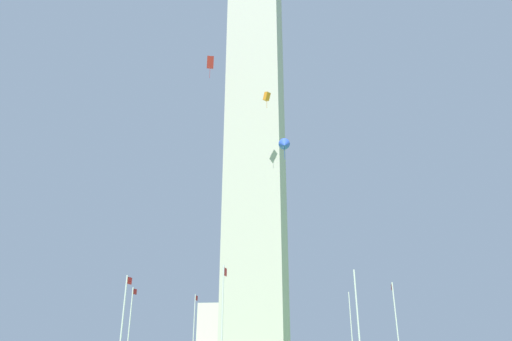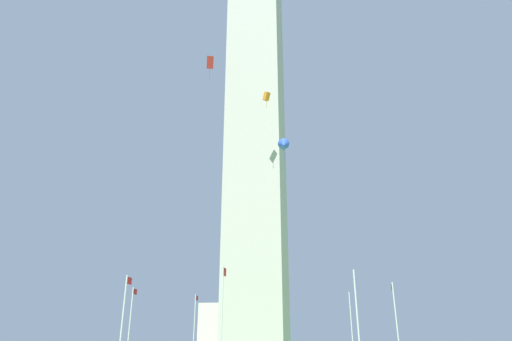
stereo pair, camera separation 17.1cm
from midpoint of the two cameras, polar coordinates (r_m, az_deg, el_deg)
name	(u,v)px [view 2 (the right image)]	position (r m, az deg, el deg)	size (l,w,h in m)	color
obelisk_monument	(256,108)	(56.87, 0.09, 8.28)	(6.76, 6.76, 61.42)	#B7B2A8
flagpole_n	(275,323)	(64.27, 2.62, -19.59)	(1.12, 0.14, 8.14)	silver
flagpole_ne	(195,322)	(62.39, -8.10, -19.38)	(1.12, 0.14, 8.14)	silver
flagpole_e	(130,320)	(54.30, -16.29, -18.57)	(1.12, 0.14, 8.14)	silver
flagpole_se	(123,316)	(43.02, -17.16, -18.05)	(1.12, 0.14, 8.14)	silver
flagpole_s	(222,313)	(35.25, -4.41, -18.40)	(1.12, 0.14, 8.14)	silver
flagpole_sw	(357,315)	(38.47, 13.42, -18.14)	(1.12, 0.14, 8.14)	silver
flagpole_w	(396,319)	(49.24, 18.23, -18.21)	(1.12, 0.14, 8.14)	silver
flagpole_nw	(351,322)	(59.35, 12.62, -19.03)	(1.12, 0.14, 8.14)	silver
kite_red_box	(210,62)	(53.40, -6.03, 14.10)	(1.52, 1.16, 3.00)	red
kite_blue_delta	(284,145)	(36.71, 3.85, 3.46)	(1.40, 1.15, 2.03)	blue
kite_orange_box	(266,96)	(48.70, 1.51, 9.82)	(0.91, 0.96, 1.99)	orange
distant_building	(235,326)	(108.39, -2.78, -20.01)	(21.54, 11.65, 9.47)	beige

